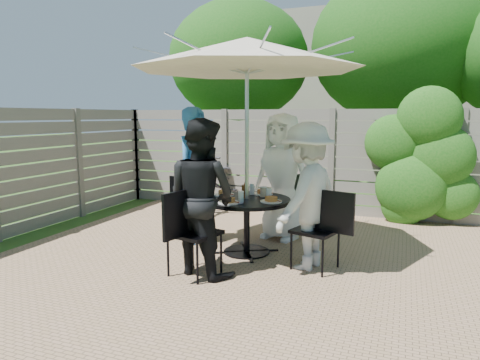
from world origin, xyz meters
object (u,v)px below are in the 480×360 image
at_px(plate_back, 263,192).
at_px(glass_right, 269,194).
at_px(patio_table, 247,215).
at_px(person_back, 282,177).
at_px(umbrella, 247,54).
at_px(glass_front, 241,197).
at_px(chair_back, 286,219).
at_px(chair_front, 194,250).
at_px(syrup_jug, 245,191).
at_px(chair_left, 191,222).
at_px(glass_back, 252,189).
at_px(bicycle, 217,182).
at_px(plate_left, 224,193).
at_px(person_left, 197,176).
at_px(plate_right, 271,200).
at_px(person_front, 202,197).
at_px(chair_right, 316,246).
at_px(person_right, 307,197).
at_px(glass_left, 225,192).
at_px(coffee_cup, 263,192).
at_px(plate_front, 229,201).

bearing_deg(plate_back, glass_right, -60.28).
height_order(patio_table, person_back, person_back).
xyz_separation_m(umbrella, glass_front, (0.03, -0.28, -1.67)).
relative_size(umbrella, chair_back, 3.84).
relative_size(chair_front, syrup_jug, 6.09).
bearing_deg(chair_left, glass_back, 19.78).
bearing_deg(chair_left, bicycle, 121.88).
xyz_separation_m(chair_left, bicycle, (-0.44, 1.89, 0.27)).
distance_m(plate_left, syrup_jug, 0.31).
distance_m(person_left, plate_right, 1.20).
relative_size(person_left, syrup_jug, 11.53).
height_order(person_front, plate_back, person_front).
distance_m(chair_right, plate_right, 0.76).
bearing_deg(person_right, glass_right, -100.42).
distance_m(plate_right, bicycle, 2.83).
distance_m(chair_back, glass_left, 1.22).
height_order(glass_back, glass_right, same).
bearing_deg(patio_table, glass_front, -83.78).
xyz_separation_m(person_front, coffee_cup, (0.38, 0.98, -0.08)).
relative_size(person_front, bicycle, 0.84).
relative_size(chair_right, plate_left, 3.58).
relative_size(plate_back, syrup_jug, 1.62).
bearing_deg(person_right, chair_front, -40.63).
distance_m(person_front, chair_right, 1.40).
bearing_deg(glass_back, plate_right, -44.96).
distance_m(person_front, plate_back, 1.20).
bearing_deg(bicycle, chair_right, -41.95).
height_order(chair_left, chair_right, chair_right).
height_order(plate_back, plate_left, same).
relative_size(person_back, chair_front, 1.81).
bearing_deg(patio_table, umbrella, 90.00).
bearing_deg(person_right, umbrella, -90.00).
bearing_deg(glass_front, plate_front, -152.03).
bearing_deg(syrup_jug, glass_right, -6.03).
xyz_separation_m(glass_left, coffee_cup, (0.43, 0.21, -0.01)).
bearing_deg(plate_front, plate_back, 74.22).
relative_size(plate_back, bicycle, 0.13).
distance_m(glass_front, coffee_cup, 0.48).
xyz_separation_m(umbrella, chair_right, (0.93, -0.26, -2.17)).
distance_m(chair_front, chair_right, 1.37).
relative_size(glass_front, syrup_jug, 0.88).
xyz_separation_m(chair_back, person_left, (-1.06, -0.70, 0.66)).
height_order(chair_right, glass_right, chair_right).
bearing_deg(chair_right, syrup_jug, -2.00).
height_order(chair_right, coffee_cup, chair_right).
bearing_deg(glass_left, glass_right, 6.22).
height_order(patio_table, plate_left, plate_left).
xyz_separation_m(umbrella, coffee_cup, (0.16, 0.18, -1.68)).
relative_size(umbrella, glass_front, 24.00).
bearing_deg(glass_right, chair_right, -24.24).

